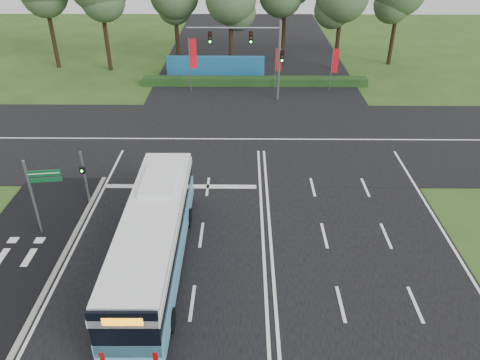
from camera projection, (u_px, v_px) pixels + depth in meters
The scene contains 14 objects.
ground at pixel (263, 236), 25.09m from camera, with size 120.00×120.00×0.00m, color #2D4A18.
road_main at pixel (263, 235), 25.08m from camera, with size 20.00×120.00×0.04m, color black.
road_cross at pixel (258, 139), 35.43m from camera, with size 120.00×14.00×0.05m, color black.
bike_path at pixel (6, 271), 22.59m from camera, with size 5.00×18.00×0.06m, color black.
kerb_strip at pixel (56, 271), 22.55m from camera, with size 0.25×18.00×0.12m, color gray.
city_bus at pixel (154, 239), 21.97m from camera, with size 2.76×12.32×3.53m.
pedestrian_signal at pixel (84, 176), 26.84m from camera, with size 0.32×0.42×3.43m.
street_sign at pixel (38, 189), 23.96m from camera, with size 1.71×0.33×4.43m.
banner_flag_left at pixel (192, 57), 43.02m from camera, with size 0.71×0.32×5.07m.
banner_flag_mid at pixel (278, 62), 44.12m from camera, with size 0.58×0.06×3.94m.
banner_flag_right at pixel (334, 63), 43.28m from camera, with size 0.61×0.14×4.18m.
traffic_light_gantry at pixel (259, 49), 40.42m from camera, with size 8.41×0.28×7.00m.
hedge at pixel (255, 81), 46.03m from camera, with size 22.00×1.20×0.80m, color #183814.
blue_hoarding at pixel (216, 67), 47.86m from camera, with size 10.00×0.30×2.20m, color #1B5E93.
Camera 1 is at (-1.02, -20.15, 15.26)m, focal length 35.00 mm.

